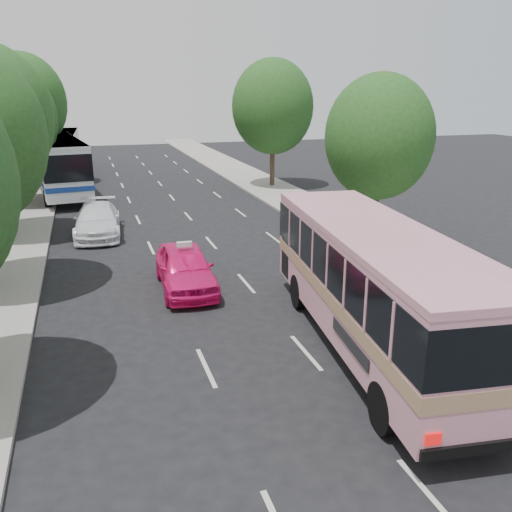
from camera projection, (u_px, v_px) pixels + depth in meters
name	position (u px, v px, depth m)	size (l,w,h in m)	color
ground	(252.00, 329.00, 16.94)	(120.00, 120.00, 0.00)	black
sidewalk_left	(20.00, 211.00, 32.69)	(4.00, 90.00, 0.15)	#9E998E
sidewalk_right	(284.00, 196.00, 37.58)	(4.00, 90.00, 0.12)	#9E998E
tree_left_d	(11.00, 115.00, 32.80)	(5.52, 5.52, 8.60)	#38281E
tree_left_e	(23.00, 99.00, 39.88)	(6.30, 6.30, 9.82)	#38281E
tree_left_f	(30.00, 102.00, 47.23)	(5.88, 5.88, 9.16)	#38281E
tree_right_near	(382.00, 133.00, 25.15)	(5.10, 5.10, 7.95)	#38281E
tree_right_far	(274.00, 103.00, 39.53)	(6.00, 6.00, 9.35)	#38281E
pink_bus	(375.00, 276.00, 15.00)	(4.16, 11.44, 3.57)	pink
pink_taxi	(185.00, 268.00, 20.07)	(1.94, 4.82, 1.64)	#F21571
white_pickup	(97.00, 220.00, 27.45)	(2.20, 5.41, 1.57)	white
tour_coach_front	(58.00, 161.00, 37.60)	(4.46, 13.31, 3.91)	white
tour_coach_rear	(62.00, 148.00, 48.55)	(2.89, 11.66, 3.46)	white
taxi_roof_sign	(184.00, 244.00, 19.80)	(0.55, 0.18, 0.18)	silver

